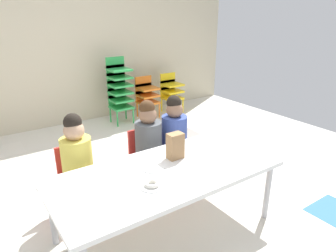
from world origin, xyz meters
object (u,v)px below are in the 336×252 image
at_px(seated_child_near_camera, 76,155).
at_px(kid_chair_orange_stack, 147,94).
at_px(paper_plate_center_table, 153,168).
at_px(seated_child_far_right, 174,130).
at_px(craft_table, 166,175).
at_px(donut_powdered_on_plate, 152,184).
at_px(kid_chair_green_stack, 119,87).
at_px(seated_child_middle_seat, 148,137).
at_px(kid_chair_yellow_stack, 171,90).
at_px(paper_bag_brown, 175,146).
at_px(paper_plate_near_edge, 152,186).

distance_m(seated_child_near_camera, kid_chair_orange_stack, 2.70).
xyz_separation_m(kid_chair_orange_stack, paper_plate_center_table, (-1.43, -2.52, 0.16)).
xyz_separation_m(seated_child_far_right, kid_chair_orange_stack, (0.84, 1.96, -0.16)).
bearing_deg(kid_chair_orange_stack, craft_table, -117.70).
distance_m(kid_chair_orange_stack, donut_powdered_on_plate, 3.17).
xyz_separation_m(seated_child_near_camera, paper_plate_center_table, (0.42, -0.55, -0.00)).
height_order(craft_table, kid_chair_green_stack, kid_chair_green_stack).
bearing_deg(seated_child_near_camera, donut_powdered_on_plate, -70.48).
height_order(seated_child_middle_seat, kid_chair_yellow_stack, seated_child_middle_seat).
bearing_deg(kid_chair_orange_stack, seated_child_middle_seat, -120.29).
height_order(seated_child_near_camera, donut_powdered_on_plate, seated_child_near_camera).
xyz_separation_m(kid_chair_green_stack, kid_chair_yellow_stack, (1.00, -0.00, -0.18)).
xyz_separation_m(paper_bag_brown, paper_plate_near_edge, (-0.39, -0.27, -0.11)).
relative_size(craft_table, kid_chair_orange_stack, 2.60).
relative_size(paper_bag_brown, donut_powdered_on_plate, 2.02).
xyz_separation_m(kid_chair_green_stack, paper_plate_near_edge, (-1.08, -2.74, -0.03)).
height_order(seated_child_far_right, kid_chair_yellow_stack, seated_child_far_right).
height_order(kid_chair_yellow_stack, donut_powdered_on_plate, kid_chair_yellow_stack).
xyz_separation_m(paper_plate_near_edge, donut_powdered_on_plate, (0.00, 0.00, 0.02)).
bearing_deg(kid_chair_yellow_stack, seated_child_near_camera, -140.17).
bearing_deg(paper_plate_near_edge, seated_child_near_camera, 109.52).
distance_m(kid_chair_yellow_stack, paper_plate_near_edge, 3.44).
distance_m(seated_child_near_camera, paper_plate_near_edge, 0.82).
distance_m(kid_chair_orange_stack, kid_chair_yellow_stack, 0.50).
bearing_deg(seated_child_far_right, seated_child_near_camera, 180.00).
bearing_deg(kid_chair_orange_stack, paper_plate_center_table, -119.68).
bearing_deg(donut_powdered_on_plate, paper_plate_center_table, 56.93).
xyz_separation_m(kid_chair_yellow_stack, donut_powdered_on_plate, (-2.08, -2.74, 0.17)).
xyz_separation_m(seated_child_near_camera, paper_bag_brown, (0.67, -0.50, 0.10)).
bearing_deg(paper_plate_center_table, seated_child_far_right, 42.82).
height_order(seated_child_near_camera, kid_chair_green_stack, kid_chair_green_stack).
height_order(paper_plate_near_edge, donut_powdered_on_plate, donut_powdered_on_plate).
bearing_deg(seated_child_far_right, kid_chair_yellow_stack, 55.71).
bearing_deg(seated_child_middle_seat, kid_chair_yellow_stack, 50.00).
bearing_deg(seated_child_near_camera, kid_chair_yellow_stack, 39.83).
bearing_deg(seated_child_near_camera, paper_bag_brown, -37.04).
bearing_deg(kid_chair_green_stack, kid_chair_orange_stack, -0.11).
bearing_deg(donut_powdered_on_plate, paper_plate_near_edge, 0.00).
distance_m(paper_bag_brown, paper_plate_center_table, 0.27).
xyz_separation_m(seated_child_far_right, paper_bag_brown, (-0.35, -0.50, 0.10)).
relative_size(kid_chair_green_stack, paper_plate_near_edge, 5.78).
relative_size(seated_child_middle_seat, kid_chair_yellow_stack, 1.35).
bearing_deg(seated_child_far_right, kid_chair_green_stack, 80.13).
height_order(kid_chair_orange_stack, paper_bag_brown, paper_bag_brown).
bearing_deg(paper_plate_near_edge, kid_chair_green_stack, 68.43).
relative_size(paper_bag_brown, paper_plate_near_edge, 1.22).
xyz_separation_m(craft_table, paper_bag_brown, (0.18, 0.14, 0.15)).
distance_m(seated_child_middle_seat, kid_chair_yellow_stack, 2.57).
relative_size(seated_child_far_right, donut_powdered_on_plate, 8.43).
distance_m(kid_chair_orange_stack, paper_plate_center_table, 2.90).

